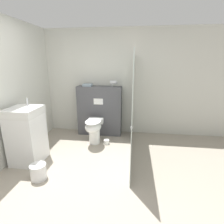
{
  "coord_description": "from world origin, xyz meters",
  "views": [
    {
      "loc": [
        0.66,
        -2.03,
        1.75
      ],
      "look_at": [
        0.23,
        1.31,
        0.78
      ],
      "focal_mm": 28.0,
      "sensor_mm": 36.0,
      "label": 1
    }
  ],
  "objects_px": {
    "sink_vanity": "(27,135)",
    "waste_bin": "(38,172)",
    "hair_drier": "(114,82)",
    "toilet": "(94,129)"
  },
  "relations": [
    {
      "from": "sink_vanity",
      "to": "hair_drier",
      "type": "relative_size",
      "value": 6.77
    },
    {
      "from": "hair_drier",
      "to": "toilet",
      "type": "bearing_deg",
      "value": -124.8
    },
    {
      "from": "toilet",
      "to": "waste_bin",
      "type": "bearing_deg",
      "value": -113.83
    },
    {
      "from": "waste_bin",
      "to": "toilet",
      "type": "bearing_deg",
      "value": 66.17
    },
    {
      "from": "sink_vanity",
      "to": "waste_bin",
      "type": "bearing_deg",
      "value": -46.82
    },
    {
      "from": "hair_drier",
      "to": "waste_bin",
      "type": "distance_m",
      "value": 2.37
    },
    {
      "from": "waste_bin",
      "to": "sink_vanity",
      "type": "bearing_deg",
      "value": 133.18
    },
    {
      "from": "toilet",
      "to": "waste_bin",
      "type": "relative_size",
      "value": 2.38
    },
    {
      "from": "toilet",
      "to": "sink_vanity",
      "type": "relative_size",
      "value": 0.51
    },
    {
      "from": "toilet",
      "to": "sink_vanity",
      "type": "distance_m",
      "value": 1.32
    }
  ]
}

